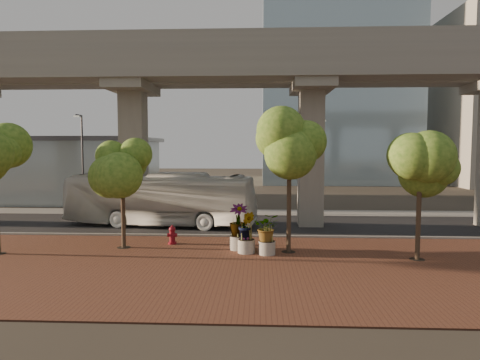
{
  "coord_description": "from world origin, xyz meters",
  "views": [
    {
      "loc": [
        2.6,
        -26.8,
        5.3
      ],
      "look_at": [
        1.33,
        0.5,
        3.21
      ],
      "focal_mm": 32.0,
      "sensor_mm": 36.0,
      "label": 1
    }
  ],
  "objects": [
    {
      "name": "planter_right",
      "position": [
        1.5,
        -5.17,
        1.48
      ],
      "size": [
        2.2,
        2.2,
        2.35
      ],
      "color": "#A8A298",
      "rests_on": "ground"
    },
    {
      "name": "street_tree_near_east",
      "position": [
        4.05,
        -5.58,
        5.41
      ],
      "size": [
        4.41,
        4.41,
        7.38
      ],
      "color": "#4D3C2C",
      "rests_on": "ground"
    },
    {
      "name": "streetlamp_west",
      "position": [
        -11.38,
        6.2,
        4.55
      ],
      "size": [
        0.39,
        1.13,
        7.79
      ],
      "color": "#2A292E",
      "rests_on": "ground"
    },
    {
      "name": "asphalt_road",
      "position": [
        0.0,
        2.0,
        0.02
      ],
      "size": [
        90.0,
        8.0,
        0.04
      ],
      "primitive_type": "cube",
      "color": "black",
      "rests_on": "ground"
    },
    {
      "name": "ground",
      "position": [
        0.0,
        0.0,
        0.0
      ],
      "size": [
        160.0,
        160.0,
        0.0
      ],
      "primitive_type": "plane",
      "color": "#312C24",
      "rests_on": "ground"
    },
    {
      "name": "station_pavilion",
      "position": [
        -20.0,
        16.0,
        3.22
      ],
      "size": [
        23.0,
        13.0,
        6.3
      ],
      "color": "#A5B6BD",
      "rests_on": "ground"
    },
    {
      "name": "planter_left",
      "position": [
        1.94,
        -5.85,
        1.32
      ],
      "size": [
        1.89,
        1.89,
        2.08
      ],
      "color": "#A09B90",
      "rests_on": "ground"
    },
    {
      "name": "street_tree_near_west",
      "position": [
        -4.52,
        -5.03,
        4.14
      ],
      "size": [
        3.67,
        3.67,
        5.77
      ],
      "color": "#4D3C2C",
      "rests_on": "ground"
    },
    {
      "name": "streetlamp_east",
      "position": [
        7.36,
        6.65,
        4.34
      ],
      "size": [
        0.37,
        1.08,
        7.42
      ],
      "color": "#323338",
      "rests_on": "ground"
    },
    {
      "name": "curb_strip",
      "position": [
        0.0,
        -2.0,
        0.08
      ],
      "size": [
        70.0,
        0.25,
        0.16
      ],
      "primitive_type": "cube",
      "color": "gray",
      "rests_on": "ground"
    },
    {
      "name": "street_tree_far_east",
      "position": [
        9.98,
        -6.77,
        4.44
      ],
      "size": [
        3.63,
        3.63,
        6.05
      ],
      "color": "#4D3C2C",
      "rests_on": "ground"
    },
    {
      "name": "far_sidewalk",
      "position": [
        0.0,
        7.5,
        0.03
      ],
      "size": [
        90.0,
        3.0,
        0.06
      ],
      "primitive_type": "cube",
      "color": "gray",
      "rests_on": "ground"
    },
    {
      "name": "fire_hydrant",
      "position": [
        -2.15,
        -4.08,
        0.55
      ],
      "size": [
        0.51,
        0.46,
        1.03
      ],
      "color": "maroon",
      "rests_on": "ground"
    },
    {
      "name": "transit_viaduct",
      "position": [
        0.0,
        2.0,
        7.29
      ],
      "size": [
        72.0,
        5.6,
        12.4
      ],
      "color": "gray",
      "rests_on": "ground"
    },
    {
      "name": "transit_bus",
      "position": [
        -4.06,
        1.49,
        1.78
      ],
      "size": [
        13.07,
        4.57,
        3.57
      ],
      "primitive_type": "imported",
      "rotation": [
        0.0,
        0.0,
        1.45
      ],
      "color": "silver",
      "rests_on": "ground"
    },
    {
      "name": "planter_front",
      "position": [
        2.96,
        -6.12,
        1.29
      ],
      "size": [
        1.84,
        1.84,
        2.03
      ],
      "color": "#9D968E",
      "rests_on": "ground"
    },
    {
      "name": "brick_plaza",
      "position": [
        0.0,
        -8.0,
        0.03
      ],
      "size": [
        70.0,
        13.0,
        0.06
      ],
      "primitive_type": "cube",
      "color": "brown",
      "rests_on": "ground"
    }
  ]
}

